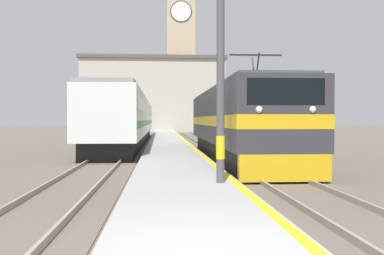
# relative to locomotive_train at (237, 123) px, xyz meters

# --- Properties ---
(ground_plane) EXTENTS (200.00, 200.00, 0.00)m
(ground_plane) POSITION_rel_locomotive_train_xyz_m (-3.05, 14.23, -1.78)
(ground_plane) COLOR #60564C
(platform) EXTENTS (2.89, 140.00, 0.31)m
(platform) POSITION_rel_locomotive_train_xyz_m (-3.05, 9.23, -1.62)
(platform) COLOR #999999
(platform) RESTS_ON ground
(rail_track_near) EXTENTS (2.84, 140.00, 0.16)m
(rail_track_near) POSITION_rel_locomotive_train_xyz_m (0.00, 9.23, -1.75)
(rail_track_near) COLOR #60564C
(rail_track_near) RESTS_ON ground
(rail_track_far) EXTENTS (2.83, 140.00, 0.16)m
(rail_track_far) POSITION_rel_locomotive_train_xyz_m (-6.12, 9.23, -1.75)
(rail_track_far) COLOR #60564C
(rail_track_far) RESTS_ON ground
(locomotive_train) EXTENTS (2.92, 17.02, 4.43)m
(locomotive_train) POSITION_rel_locomotive_train_xyz_m (0.00, 0.00, 0.00)
(locomotive_train) COLOR black
(locomotive_train) RESTS_ON ground
(passenger_train) EXTENTS (2.92, 34.81, 3.70)m
(passenger_train) POSITION_rel_locomotive_train_xyz_m (-6.12, 15.29, 0.23)
(passenger_train) COLOR black
(passenger_train) RESTS_ON ground
(catenary_mast) EXTENTS (2.43, 0.22, 7.80)m
(catenary_mast) POSITION_rel_locomotive_train_xyz_m (-2.01, -9.89, 2.51)
(catenary_mast) COLOR #4C4C51
(catenary_mast) RESTS_ON platform
(clock_tower) EXTENTS (5.99, 5.99, 27.70)m
(clock_tower) POSITION_rel_locomotive_train_xyz_m (-0.14, 56.48, 13.03)
(clock_tower) COLOR tan
(clock_tower) RESTS_ON ground
(station_building) EXTENTS (22.02, 7.51, 11.45)m
(station_building) POSITION_rel_locomotive_train_xyz_m (-4.73, 48.19, 3.97)
(station_building) COLOR #B7B2A3
(station_building) RESTS_ON ground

